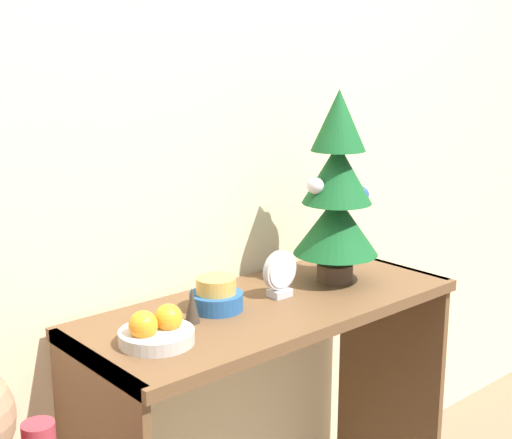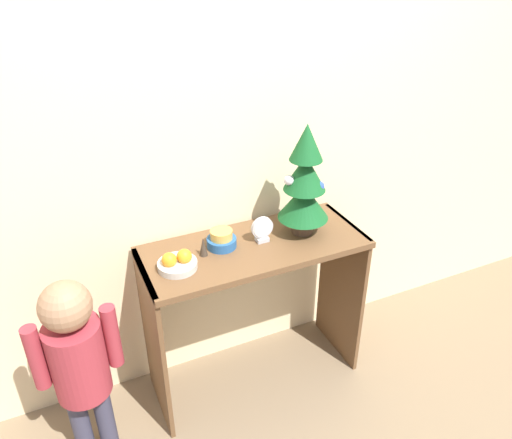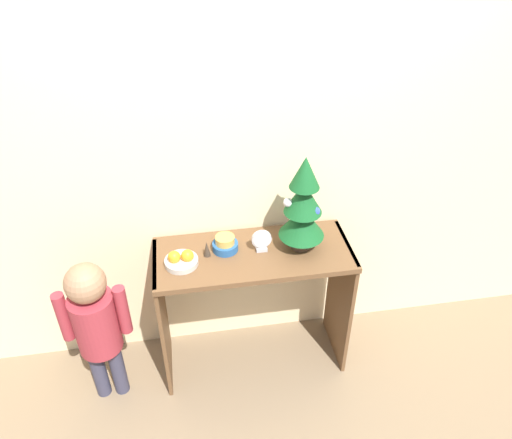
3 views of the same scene
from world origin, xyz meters
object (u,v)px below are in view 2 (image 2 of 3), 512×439
(figurine, at_px, (203,247))
(fruit_bowl, at_px, (177,262))
(child_figure, at_px, (77,356))
(desk_clock, at_px, (262,230))
(singing_bowl, at_px, (222,240))
(mini_tree, at_px, (305,182))

(figurine, bearing_deg, fruit_bowl, -160.35)
(fruit_bowl, height_order, child_figure, child_figure)
(fruit_bowl, relative_size, desk_clock, 1.36)
(singing_bowl, relative_size, desk_clock, 1.08)
(mini_tree, relative_size, desk_clock, 4.30)
(singing_bowl, distance_m, desk_clock, 0.19)
(fruit_bowl, distance_m, child_figure, 0.54)
(mini_tree, relative_size, fruit_bowl, 3.17)
(desk_clock, xyz_separation_m, figurine, (-0.28, 0.00, -0.02))
(singing_bowl, bearing_deg, child_figure, -167.22)
(figurine, relative_size, child_figure, 0.09)
(mini_tree, bearing_deg, fruit_bowl, -176.28)
(singing_bowl, xyz_separation_m, figurine, (-0.10, -0.03, 0.01))
(desk_clock, bearing_deg, mini_tree, -1.22)
(desk_clock, height_order, figurine, desk_clock)
(mini_tree, xyz_separation_m, figurine, (-0.48, 0.01, -0.21))
(fruit_bowl, distance_m, desk_clock, 0.42)
(singing_bowl, xyz_separation_m, desk_clock, (0.18, -0.03, 0.02))
(mini_tree, distance_m, fruit_bowl, 0.66)
(singing_bowl, height_order, figurine, figurine)
(desk_clock, distance_m, figurine, 0.28)
(mini_tree, distance_m, child_figure, 1.19)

